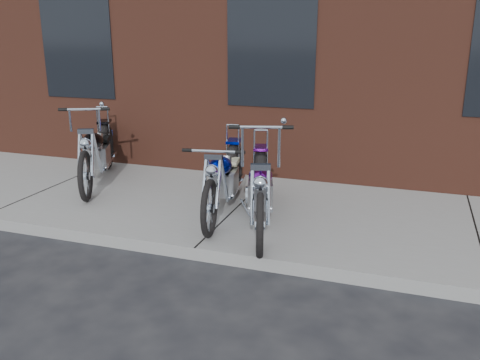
% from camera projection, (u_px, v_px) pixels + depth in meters
% --- Properties ---
extents(ground, '(120.00, 120.00, 0.00)m').
position_uv_depth(ground, '(195.00, 261.00, 5.64)').
color(ground, black).
rests_on(ground, ground).
extents(sidewalk, '(22.00, 3.00, 0.15)m').
position_uv_depth(sidewalk, '(239.00, 211.00, 6.98)').
color(sidewalk, '#979797').
rests_on(sidewalk, ground).
extents(chopper_purple, '(0.88, 2.35, 1.36)m').
position_uv_depth(chopper_purple, '(260.00, 191.00, 6.15)').
color(chopper_purple, black).
rests_on(chopper_purple, sidewalk).
extents(chopper_blue, '(0.66, 2.36, 1.03)m').
position_uv_depth(chopper_blue, '(224.00, 180.00, 6.65)').
color(chopper_blue, black).
rests_on(chopper_blue, sidewalk).
extents(chopper_third, '(1.13, 2.33, 1.27)m').
position_uv_depth(chopper_third, '(97.00, 154.00, 7.92)').
color(chopper_third, black).
rests_on(chopper_third, sidewalk).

